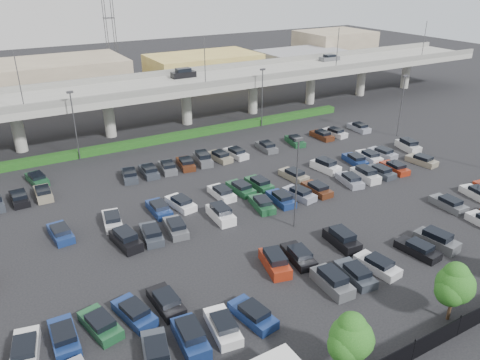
# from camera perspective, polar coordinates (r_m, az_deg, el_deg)

# --- Properties ---
(ground) EXTENTS (280.00, 280.00, 0.00)m
(ground) POSITION_cam_1_polar(r_m,az_deg,el_deg) (57.99, 1.97, -2.22)
(ground) COLOR black
(overpass) EXTENTS (150.00, 13.00, 15.80)m
(overpass) POSITION_cam_1_polar(r_m,az_deg,el_deg) (82.87, -10.04, 10.82)
(overpass) COLOR gray
(overpass) RESTS_ON ground
(hedge) EXTENTS (66.00, 1.60, 1.10)m
(hedge) POSITION_cam_1_polar(r_m,az_deg,el_deg) (78.44, -7.71, 5.30)
(hedge) COLOR #103A11
(hedge) RESTS_ON ground
(fence) EXTENTS (70.00, 0.10, 2.00)m
(fence) POSITION_cam_1_polar(r_m,az_deg,el_deg) (40.51, 24.18, -16.50)
(fence) COLOR black
(fence) RESTS_ON ground
(tree_row) EXTENTS (65.07, 3.66, 5.94)m
(tree_row) POSITION_cam_1_polar(r_m,az_deg,el_deg) (40.09, 23.82, -12.15)
(tree_row) COLOR #332316
(tree_row) RESTS_ON ground
(parked_cars) EXTENTS (63.18, 41.69, 1.67)m
(parked_cars) POSITION_cam_1_polar(r_m,az_deg,el_deg) (54.74, 3.30, -3.27)
(parked_cars) COLOR black
(parked_cars) RESTS_ON ground
(light_poles) EXTENTS (66.90, 48.38, 10.30)m
(light_poles) POSITION_cam_1_polar(r_m,az_deg,el_deg) (55.19, -2.69, 3.43)
(light_poles) COLOR #45454A
(light_poles) RESTS_ON ground
(distant_buildings) EXTENTS (138.00, 24.00, 9.00)m
(distant_buildings) POSITION_cam_1_polar(r_m,az_deg,el_deg) (115.16, -9.29, 13.03)
(distant_buildings) COLOR gray
(distant_buildings) RESTS_ON ground
(comm_tower) EXTENTS (2.40, 2.40, 30.00)m
(comm_tower) POSITION_cam_1_polar(r_m,az_deg,el_deg) (122.47, -15.74, 18.77)
(comm_tower) COLOR #45454A
(comm_tower) RESTS_ON ground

